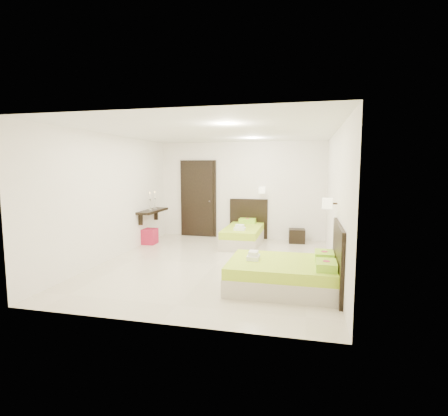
% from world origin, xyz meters
% --- Properties ---
extents(floor, '(5.50, 5.50, 0.00)m').
position_xyz_m(floor, '(0.00, 0.00, 0.00)').
color(floor, beige).
rests_on(floor, ground).
extents(bed_single, '(1.03, 1.72, 1.42)m').
position_xyz_m(bed_single, '(0.22, 1.97, 0.26)').
color(bed_single, '#BDB6A1').
rests_on(bed_single, ground).
extents(bed_double, '(1.72, 1.46, 1.42)m').
position_xyz_m(bed_double, '(1.47, -1.12, 0.26)').
color(bed_double, '#BDB6A1').
rests_on(bed_double, ground).
extents(nightstand, '(0.43, 0.39, 0.36)m').
position_xyz_m(nightstand, '(1.52, 2.41, 0.18)').
color(nightstand, black).
rests_on(nightstand, ground).
extents(ottoman, '(0.40, 0.40, 0.38)m').
position_xyz_m(ottoman, '(-2.13, 1.44, 0.19)').
color(ottoman, maroon).
rests_on(ottoman, ground).
extents(door, '(1.02, 0.15, 2.14)m').
position_xyz_m(door, '(-1.20, 2.70, 1.05)').
color(door, black).
rests_on(door, ground).
extents(console_shelf, '(0.35, 1.20, 0.78)m').
position_xyz_m(console_shelf, '(-2.08, 1.60, 0.82)').
color(console_shelf, black).
rests_on(console_shelf, ground).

